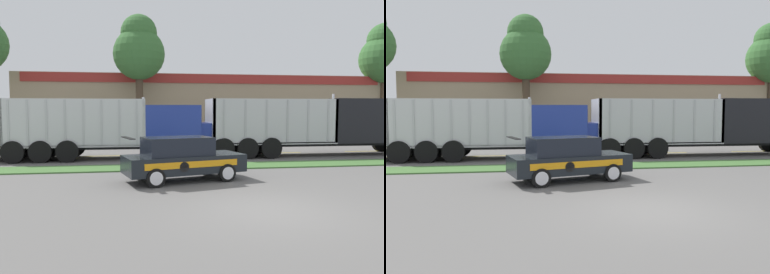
# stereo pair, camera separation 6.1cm
# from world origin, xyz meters

# --- Properties ---
(ground_plane) EXTENTS (600.00, 600.00, 0.00)m
(ground_plane) POSITION_xyz_m (0.00, 0.00, 0.00)
(ground_plane) COLOR slate
(grass_verge) EXTENTS (120.00, 1.88, 0.06)m
(grass_verge) POSITION_xyz_m (0.00, 7.69, 0.03)
(grass_verge) COLOR #477538
(grass_verge) RESTS_ON ground_plane
(centre_line_2) EXTENTS (2.40, 0.14, 0.01)m
(centre_line_2) POSITION_xyz_m (-10.71, 12.63, 0.00)
(centre_line_2) COLOR yellow
(centre_line_2) RESTS_ON ground_plane
(centre_line_3) EXTENTS (2.40, 0.14, 0.01)m
(centre_line_3) POSITION_xyz_m (-5.31, 12.63, 0.00)
(centre_line_3) COLOR yellow
(centre_line_3) RESTS_ON ground_plane
(centre_line_4) EXTENTS (2.40, 0.14, 0.01)m
(centre_line_4) POSITION_xyz_m (0.09, 12.63, 0.00)
(centre_line_4) COLOR yellow
(centre_line_4) RESTS_ON ground_plane
(centre_line_5) EXTENTS (2.40, 0.14, 0.01)m
(centre_line_5) POSITION_xyz_m (5.49, 12.63, 0.00)
(centre_line_5) COLOR yellow
(centre_line_5) RESTS_ON ground_plane
(centre_line_6) EXTENTS (2.40, 0.14, 0.01)m
(centre_line_6) POSITION_xyz_m (10.89, 12.63, 0.00)
(centre_line_6) COLOR yellow
(centre_line_6) RESTS_ON ground_plane
(dump_truck_lead) EXTENTS (12.66, 2.65, 3.54)m
(dump_truck_lead) POSITION_xyz_m (8.04, 11.27, 1.67)
(dump_truck_lead) COLOR black
(dump_truck_lead) RESTS_ON ground_plane
(dump_truck_far_right) EXTENTS (12.27, 2.80, 3.30)m
(dump_truck_far_right) POSITION_xyz_m (-2.95, 11.42, 1.53)
(dump_truck_far_right) COLOR black
(dump_truck_far_right) RESTS_ON ground_plane
(rally_car) EXTENTS (4.71, 2.78, 1.68)m
(rally_car) POSITION_xyz_m (-1.76, 4.44, 0.85)
(rally_car) COLOR black
(rally_car) RESTS_ON ground_plane
(store_building_backdrop) EXTENTS (34.86, 12.10, 5.93)m
(store_building_backdrop) POSITION_xyz_m (3.45, 30.52, 2.97)
(store_building_backdrop) COLOR #9E896B
(store_building_backdrop) RESTS_ON ground_plane
(tree_behind_right) EXTENTS (4.35, 4.35, 10.61)m
(tree_behind_right) POSITION_xyz_m (-3.10, 22.84, 7.68)
(tree_behind_right) COLOR #473828
(tree_behind_right) RESTS_ON ground_plane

